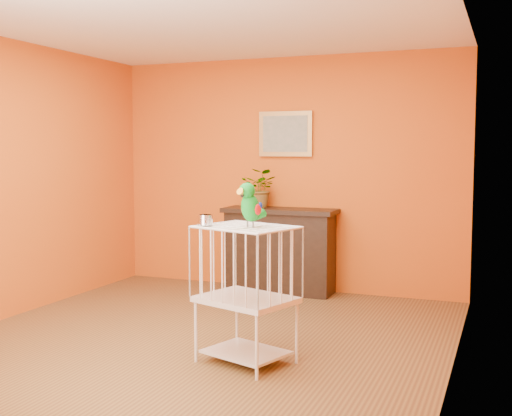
% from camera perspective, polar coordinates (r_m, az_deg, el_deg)
% --- Properties ---
extents(ground, '(4.50, 4.50, 0.00)m').
position_cam_1_polar(ground, '(5.38, -5.33, -11.81)').
color(ground, brown).
rests_on(ground, ground).
extents(room_shell, '(4.50, 4.50, 4.50)m').
position_cam_1_polar(room_shell, '(5.14, -5.48, 5.33)').
color(room_shell, '#C45312').
rests_on(room_shell, ground).
extents(console_cabinet, '(1.25, 0.45, 0.93)m').
position_cam_1_polar(console_cabinet, '(7.10, 2.11, -3.77)').
color(console_cabinet, black).
rests_on(console_cabinet, ground).
extents(potted_plant, '(0.40, 0.44, 0.34)m').
position_cam_1_polar(potted_plant, '(7.14, 0.50, 1.40)').
color(potted_plant, '#26722D').
rests_on(potted_plant, console_cabinet).
extents(framed_picture, '(0.62, 0.04, 0.50)m').
position_cam_1_polar(framed_picture, '(7.19, 2.63, 6.60)').
color(framed_picture, '#B2833F').
rests_on(framed_picture, room_shell).
extents(birdcage, '(0.78, 0.69, 1.01)m').
position_cam_1_polar(birdcage, '(4.73, -0.90, -7.52)').
color(birdcage, silver).
rests_on(birdcage, ground).
extents(feed_cup, '(0.11, 0.11, 0.08)m').
position_cam_1_polar(feed_cup, '(4.71, -4.53, -1.05)').
color(feed_cup, silver).
rests_on(feed_cup, birdcage).
extents(parrot, '(0.17, 0.29, 0.32)m').
position_cam_1_polar(parrot, '(4.58, -0.53, 0.32)').
color(parrot, '#59544C').
rests_on(parrot, birdcage).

